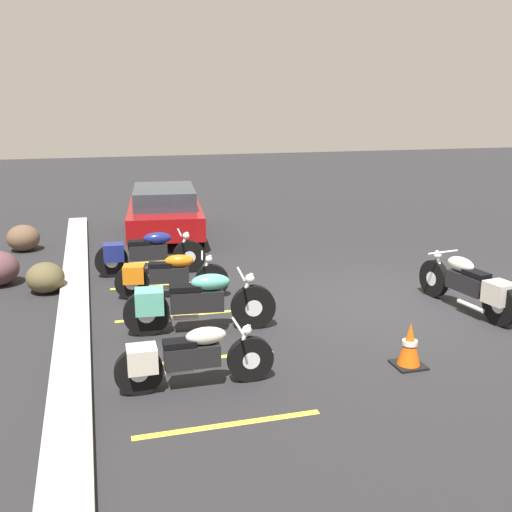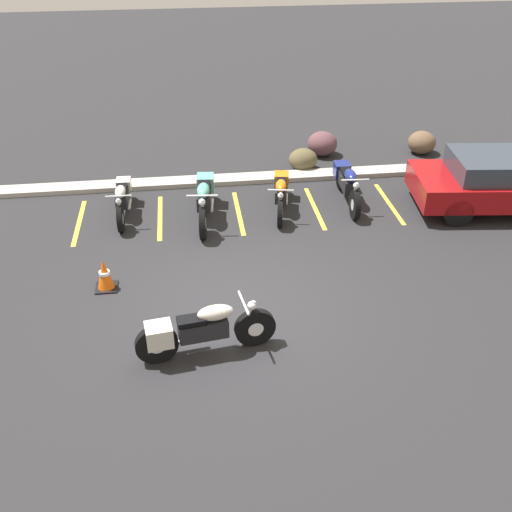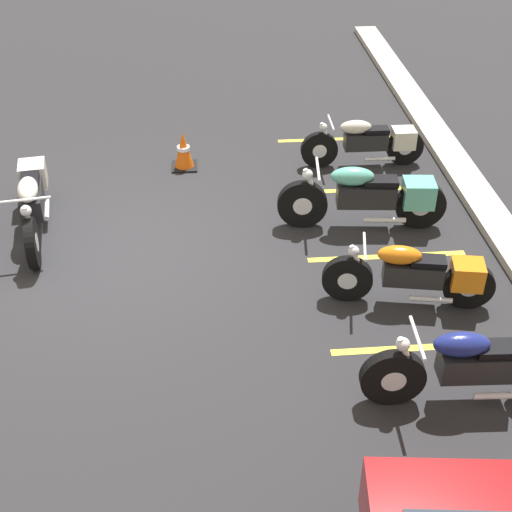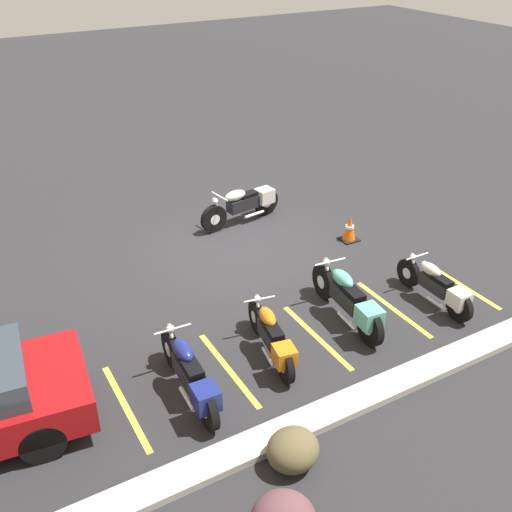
% 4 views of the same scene
% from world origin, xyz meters
% --- Properties ---
extents(ground, '(60.00, 60.00, 0.00)m').
position_xyz_m(ground, '(0.00, 0.00, 0.00)').
color(ground, '#262628').
extents(motorcycle_cream_featured, '(2.24, 0.71, 0.88)m').
position_xyz_m(motorcycle_cream_featured, '(-0.75, -1.12, 0.47)').
color(motorcycle_cream_featured, black).
rests_on(motorcycle_cream_featured, ground).
extents(parked_bike_0, '(0.55, 1.97, 0.77)m').
position_xyz_m(parked_bike_0, '(-2.22, 3.85, 0.41)').
color(parked_bike_0, black).
rests_on(parked_bike_0, ground).
extents(parked_bike_1, '(0.67, 2.32, 0.91)m').
position_xyz_m(parked_bike_1, '(-0.41, 3.48, 0.48)').
color(parked_bike_1, black).
rests_on(parked_bike_1, ground).
extents(parked_bike_2, '(0.70, 2.01, 0.80)m').
position_xyz_m(parked_bike_2, '(1.34, 3.66, 0.42)').
color(parked_bike_2, black).
rests_on(parked_bike_2, ground).
extents(parked_bike_3, '(0.62, 2.21, 0.87)m').
position_xyz_m(parked_bike_3, '(2.93, 3.87, 0.46)').
color(parked_bike_3, black).
rests_on(parked_bike_3, ground).
extents(car_red, '(4.47, 2.26, 1.29)m').
position_xyz_m(car_red, '(6.43, 3.03, 0.68)').
color(car_red, black).
rests_on(car_red, ground).
extents(concrete_curb, '(18.00, 0.50, 0.12)m').
position_xyz_m(concrete_curb, '(0.00, 5.25, 0.06)').
color(concrete_curb, '#A8A399').
rests_on(concrete_curb, ground).
extents(landscape_rock_0, '(0.84, 0.79, 0.56)m').
position_xyz_m(landscape_rock_0, '(2.27, 5.76, 0.28)').
color(landscape_rock_0, brown).
rests_on(landscape_rock_0, ground).
extents(landscape_rock_1, '(1.01, 1.00, 0.66)m').
position_xyz_m(landscape_rock_1, '(2.98, 6.66, 0.33)').
color(landscape_rock_1, brown).
rests_on(landscape_rock_1, ground).
extents(landscape_rock_2, '(0.99, 0.98, 0.62)m').
position_xyz_m(landscape_rock_2, '(5.73, 6.44, 0.31)').
color(landscape_rock_2, brown).
rests_on(landscape_rock_2, ground).
extents(traffic_cone, '(0.40, 0.40, 0.61)m').
position_xyz_m(traffic_cone, '(-2.39, 0.92, 0.29)').
color(traffic_cone, black).
rests_on(traffic_cone, ground).
extents(stall_line_0, '(0.10, 2.10, 0.00)m').
position_xyz_m(stall_line_0, '(-3.20, 3.57, 0.00)').
color(stall_line_0, gold).
rests_on(stall_line_0, ground).
extents(stall_line_1, '(0.10, 2.10, 0.00)m').
position_xyz_m(stall_line_1, '(-1.42, 3.57, 0.00)').
color(stall_line_1, gold).
rests_on(stall_line_1, ground).
extents(stall_line_2, '(0.10, 2.10, 0.00)m').
position_xyz_m(stall_line_2, '(0.35, 3.57, 0.00)').
color(stall_line_2, gold).
rests_on(stall_line_2, ground).
extents(stall_line_3, '(0.10, 2.10, 0.00)m').
position_xyz_m(stall_line_3, '(2.12, 3.57, 0.00)').
color(stall_line_3, gold).
rests_on(stall_line_3, ground).
extents(stall_line_4, '(0.10, 2.10, 0.00)m').
position_xyz_m(stall_line_4, '(3.90, 3.57, 0.00)').
color(stall_line_4, gold).
rests_on(stall_line_4, ground).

